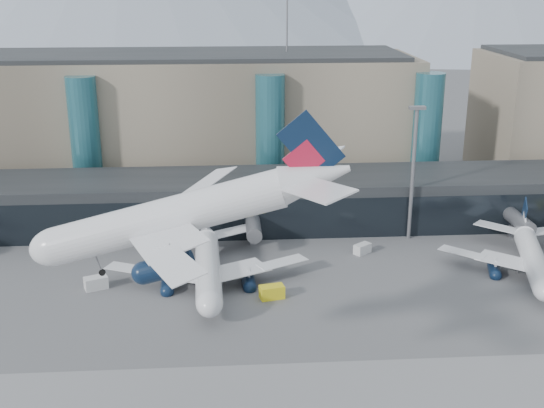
{
  "coord_description": "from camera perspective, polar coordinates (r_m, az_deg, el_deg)",
  "views": [
    {
      "loc": [
        -4.55,
        -72.13,
        48.08
      ],
      "look_at": [
        2.56,
        32.0,
        12.93
      ],
      "focal_mm": 45.0,
      "sensor_mm": 36.0,
      "label": 1
    }
  ],
  "objects": [
    {
      "name": "veh_b",
      "position": [
        129.64,
        -16.46,
        -3.66
      ],
      "size": [
        2.08,
        2.56,
        1.28
      ],
      "primitive_type": "cube",
      "rotation": [
        0.0,
        0.0,
        1.2
      ],
      "color": "yellow",
      "rests_on": "ground"
    },
    {
      "name": "concourse",
      "position": [
        136.9,
        -1.81,
        0.25
      ],
      "size": [
        170.0,
        27.0,
        10.0
      ],
      "color": "black",
      "rests_on": "ground"
    },
    {
      "name": "ground",
      "position": [
        86.81,
        -0.25,
        -15.02
      ],
      "size": [
        900.0,
        900.0,
        0.0
      ],
      "primitive_type": "plane",
      "color": "#515154",
      "rests_on": "ground"
    },
    {
      "name": "veh_h",
      "position": [
        107.36,
        -0.01,
        -7.37
      ],
      "size": [
        4.12,
        2.77,
        2.09
      ],
      "primitive_type": "cube",
      "rotation": [
        0.0,
        0.0,
        0.22
      ],
      "color": "yellow",
      "rests_on": "ground"
    },
    {
      "name": "veh_a",
      "position": [
        114.04,
        -14.51,
        -6.4
      ],
      "size": [
        4.11,
        3.26,
        2.03
      ],
      "primitive_type": "cube",
      "rotation": [
        0.0,
        0.0,
        0.39
      ],
      "color": "beige",
      "rests_on": "ground"
    },
    {
      "name": "veh_d",
      "position": [
        125.01,
        7.57,
        -3.73
      ],
      "size": [
        3.56,
        3.29,
        1.82
      ],
      "primitive_type": "cube",
      "rotation": [
        0.0,
        0.0,
        0.66
      ],
      "color": "beige",
      "rests_on": "ground"
    },
    {
      "name": "terminal_main",
      "position": [
        166.65,
        -10.96,
        6.98
      ],
      "size": [
        130.0,
        30.0,
        31.0
      ],
      "color": "gray",
      "rests_on": "ground"
    },
    {
      "name": "lightmast_mid",
      "position": [
        129.46,
        11.73,
        3.14
      ],
      "size": [
        3.0,
        1.2,
        25.6
      ],
      "color": "slate",
      "rests_on": "ground"
    },
    {
      "name": "teal_towers",
      "position": [
        150.42,
        -7.81,
        5.35
      ],
      "size": [
        116.4,
        19.4,
        46.0
      ],
      "color": "#296673",
      "rests_on": "ground"
    },
    {
      "name": "jet_parked_right",
      "position": [
        124.52,
        20.9,
        -3.43
      ],
      "size": [
        31.31,
        32.63,
        10.47
      ],
      "rotation": [
        0.0,
        0.0,
        1.3
      ],
      "color": "silver",
      "rests_on": "ground"
    },
    {
      "name": "jet_parked_mid",
      "position": [
        113.42,
        -5.43,
        -4.18
      ],
      "size": [
        35.38,
        34.43,
        11.4
      ],
      "rotation": [
        0.0,
        0.0,
        1.61
      ],
      "color": "silver",
      "rests_on": "ground"
    },
    {
      "name": "hero_jet",
      "position": [
        69.56,
        -6.24,
        0.11
      ],
      "size": [
        35.39,
        35.8,
        11.57
      ],
      "rotation": [
        0.0,
        -0.27,
        -0.09
      ],
      "color": "silver",
      "rests_on": "ground"
    }
  ]
}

